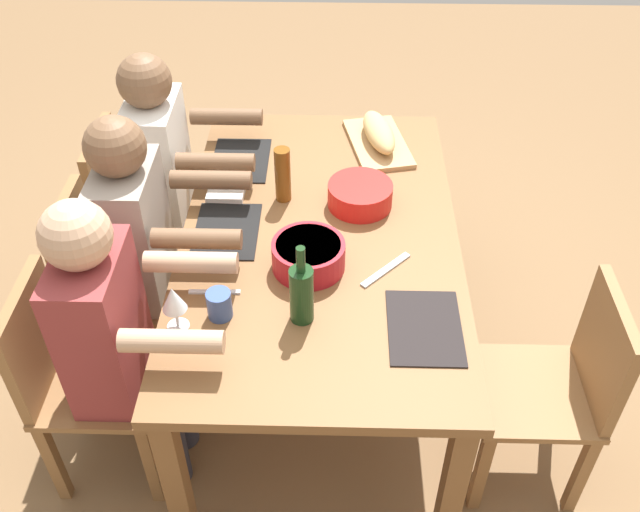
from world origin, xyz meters
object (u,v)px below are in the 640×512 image
(serving_bowl_pasta, at_px, (308,254))
(bread_loaf, at_px, (379,132))
(chair_near_left, at_px, (561,383))
(chair_far_center, at_px, (109,281))
(serving_bowl_greens, at_px, (360,194))
(chair_far_left, at_px, (75,373))
(chair_far_right, at_px, (135,209))
(diner_far_center, at_px, (147,239))
(beer_bottle, at_px, (283,175))
(wine_bottle, at_px, (302,293))
(cutting_board, at_px, (378,143))
(diner_far_left, at_px, (117,331))
(wine_glass, at_px, (174,301))
(napkin_stack, at_px, (226,191))
(diner_far_right, at_px, (170,168))
(dining_table, at_px, (320,250))
(cup_far_left, at_px, (219,305))

(serving_bowl_pasta, distance_m, bread_loaf, 0.82)
(chair_near_left, relative_size, chair_far_center, 1.00)
(serving_bowl_greens, bearing_deg, bread_loaf, -11.44)
(chair_near_left, height_order, serving_bowl_pasta, chair_near_left)
(chair_far_left, bearing_deg, chair_far_right, 0.00)
(diner_far_center, distance_m, beer_bottle, 0.55)
(chair_far_left, height_order, wine_bottle, wine_bottle)
(chair_near_left, height_order, chair_far_left, same)
(diner_far_center, bearing_deg, chair_near_left, -107.47)
(chair_far_right, relative_size, cutting_board, 2.12)
(chair_near_left, relative_size, diner_far_left, 0.71)
(serving_bowl_pasta, relative_size, bread_loaf, 0.78)
(chair_far_center, xyz_separation_m, bread_loaf, (0.59, -1.05, 0.32))
(serving_bowl_pasta, bearing_deg, chair_far_left, 109.33)
(wine_glass, bearing_deg, diner_far_left, 85.91)
(chair_far_center, relative_size, beer_bottle, 3.86)
(napkin_stack, bearing_deg, chair_far_left, 146.60)
(chair_far_left, xyz_separation_m, beer_bottle, (0.66, -0.68, 0.37))
(diner_far_right, bearing_deg, diner_far_center, 180.00)
(dining_table, bearing_deg, wine_glass, 137.72)
(diner_far_center, distance_m, wine_glass, 0.54)
(chair_far_center, relative_size, diner_far_center, 0.71)
(chair_far_right, relative_size, napkin_stack, 6.07)
(chair_far_center, relative_size, cup_far_left, 8.86)
(dining_table, distance_m, serving_bowl_pasta, 0.23)
(serving_bowl_pasta, height_order, beer_bottle, beer_bottle)
(dining_table, height_order, chair_far_center, chair_far_center)
(diner_far_right, relative_size, wine_glass, 7.23)
(cup_far_left, bearing_deg, dining_table, -35.97)
(diner_far_left, height_order, wine_bottle, diner_far_left)
(cup_far_left, bearing_deg, chair_far_right, 30.39)
(serving_bowl_pasta, height_order, wine_glass, wine_glass)
(cup_far_left, relative_size, napkin_stack, 0.69)
(diner_far_center, height_order, serving_bowl_greens, diner_far_center)
(cutting_board, bearing_deg, serving_bowl_greens, 168.56)
(chair_far_center, xyz_separation_m, wine_bottle, (-0.42, -0.77, 0.37))
(diner_far_center, bearing_deg, chair_far_left, 158.17)
(cutting_board, bearing_deg, napkin_stack, 121.15)
(cup_far_left, bearing_deg, cutting_board, -27.92)
(chair_far_center, xyz_separation_m, serving_bowl_pasta, (-0.18, -0.79, 0.32))
(wine_glass, bearing_deg, chair_far_right, 22.71)
(wine_bottle, bearing_deg, cutting_board, -15.24)
(chair_far_left, xyz_separation_m, napkin_stack, (0.69, -0.45, 0.27))
(cutting_board, bearing_deg, wine_bottle, 164.76)
(wine_bottle, bearing_deg, cup_far_left, 89.28)
(chair_far_right, relative_size, chair_far_center, 1.00)
(bread_loaf, distance_m, beer_bottle, 0.54)
(chair_far_center, bearing_deg, diner_far_center, -90.00)
(chair_near_left, bearing_deg, beer_bottle, 55.50)
(chair_near_left, bearing_deg, cup_far_left, 88.05)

